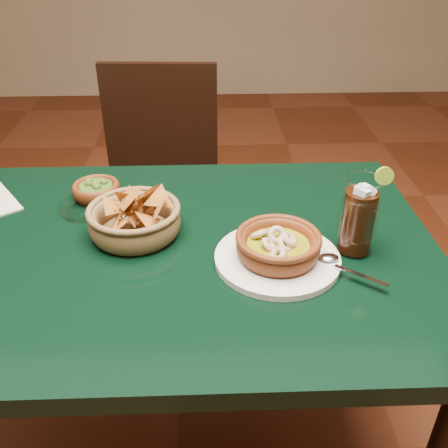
{
  "coord_description": "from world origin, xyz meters",
  "views": [
    {
      "loc": [
        0.11,
        -0.89,
        1.35
      ],
      "look_at": [
        0.14,
        -0.02,
        0.81
      ],
      "focal_mm": 40.0,
      "sensor_mm": 36.0,
      "label": 1
    }
  ],
  "objects_px": {
    "shrimp_plate": "(278,249)",
    "cola_drink": "(359,216)",
    "chip_basket": "(135,219)",
    "dining_chair": "(160,189)",
    "dining_table": "(162,280)"
  },
  "relations": [
    {
      "from": "shrimp_plate",
      "to": "cola_drink",
      "type": "relative_size",
      "value": 1.69
    },
    {
      "from": "chip_basket",
      "to": "cola_drink",
      "type": "height_order",
      "value": "cola_drink"
    },
    {
      "from": "chip_basket",
      "to": "cola_drink",
      "type": "bearing_deg",
      "value": -9.89
    },
    {
      "from": "dining_chair",
      "to": "cola_drink",
      "type": "height_order",
      "value": "cola_drink"
    },
    {
      "from": "dining_table",
      "to": "cola_drink",
      "type": "xyz_separation_m",
      "value": [
        0.41,
        -0.04,
        0.18
      ]
    },
    {
      "from": "dining_table",
      "to": "chip_basket",
      "type": "relative_size",
      "value": 5.11
    },
    {
      "from": "shrimp_plate",
      "to": "dining_table",
      "type": "bearing_deg",
      "value": 163.74
    },
    {
      "from": "chip_basket",
      "to": "dining_table",
      "type": "bearing_deg",
      "value": -39.13
    },
    {
      "from": "shrimp_plate",
      "to": "cola_drink",
      "type": "bearing_deg",
      "value": 11.61
    },
    {
      "from": "shrimp_plate",
      "to": "chip_basket",
      "type": "height_order",
      "value": "chip_basket"
    },
    {
      "from": "dining_table",
      "to": "dining_chair",
      "type": "distance_m",
      "value": 0.73
    },
    {
      "from": "dining_chair",
      "to": "shrimp_plate",
      "type": "xyz_separation_m",
      "value": [
        0.31,
        -0.78,
        0.27
      ]
    },
    {
      "from": "cola_drink",
      "to": "dining_chair",
      "type": "bearing_deg",
      "value": 122.43
    },
    {
      "from": "dining_chair",
      "to": "cola_drink",
      "type": "xyz_separation_m",
      "value": [
        0.48,
        -0.75,
        0.32
      ]
    },
    {
      "from": "dining_chair",
      "to": "cola_drink",
      "type": "bearing_deg",
      "value": -57.57
    }
  ]
}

